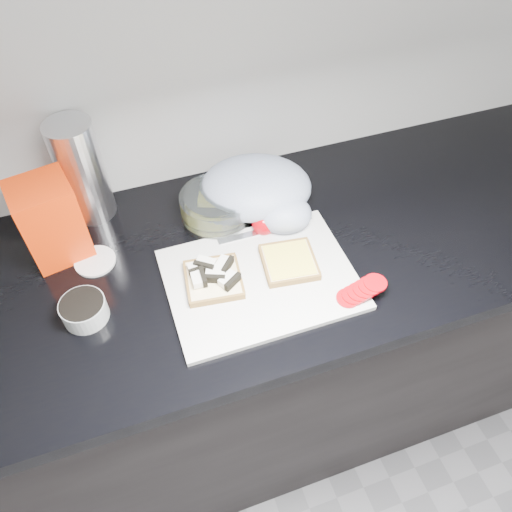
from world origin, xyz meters
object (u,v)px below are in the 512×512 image
Objects in this scene: bread_bag at (51,221)px; steel_canister at (82,171)px; cutting_board at (261,279)px; glass_bowl at (216,207)px.

steel_canister is at bearing 40.01° from bread_bag.
glass_bowl is at bearing 99.13° from cutting_board.
steel_canister is (-0.31, 0.34, 0.12)m from cutting_board.
bread_bag is at bearing 149.63° from cutting_board.
steel_canister is (0.08, 0.11, 0.03)m from bread_bag.
glass_bowl is at bearing -23.38° from steel_canister.
glass_bowl is 0.88× the size of bread_bag.
glass_bowl is 0.31m from steel_canister.
cutting_board is 1.60× the size of steel_canister.
steel_canister reaches higher than cutting_board.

